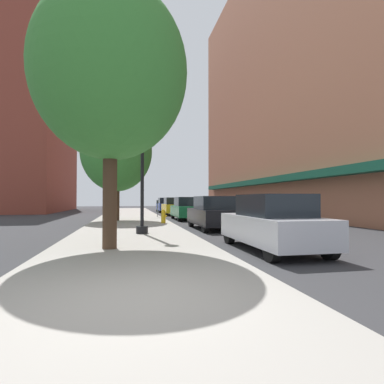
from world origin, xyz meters
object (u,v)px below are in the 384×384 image
object	(u,v)px
tree_mid	(117,151)
car_blue	(166,205)
lamppost	(142,158)
fire_hydrant	(163,216)
tree_near	(111,73)
car_yellow	(173,206)
car_silver	(272,223)
car_black	(213,213)
car_green	(187,209)
parking_meter_near	(157,206)

from	to	relation	value
tree_mid	car_blue	world-z (taller)	tree_mid
lamppost	fire_hydrant	xyz separation A→B (m)	(1.45, 5.25, -2.68)
lamppost	tree_near	bearing A→B (deg)	-106.11
car_yellow	fire_hydrant	bearing A→B (deg)	-103.12
car_silver	car_yellow	distance (m)	20.66
lamppost	tree_mid	world-z (taller)	tree_mid
fire_hydrant	car_black	bearing A→B (deg)	-54.09
fire_hydrant	car_green	bearing A→B (deg)	62.96
car_silver	car_yellow	size ratio (longest dim) A/B	1.00
tree_mid	car_yellow	bearing A→B (deg)	59.58
fire_hydrant	car_green	world-z (taller)	car_green
car_blue	tree_mid	bearing A→B (deg)	-108.67
car_green	car_blue	world-z (taller)	same
fire_hydrant	tree_mid	xyz separation A→B (m)	(-2.77, 2.72, 4.12)
lamppost	car_black	distance (m)	4.89
lamppost	car_green	bearing A→B (deg)	69.14
car_green	car_silver	bearing A→B (deg)	-90.32
tree_near	car_silver	bearing A→B (deg)	-7.42
lamppost	car_green	xyz separation A→B (m)	(3.61, 9.47, -2.39)
lamppost	car_black	xyz separation A→B (m)	(3.61, 2.27, -2.39)
fire_hydrant	parking_meter_near	world-z (taller)	parking_meter_near
car_yellow	car_blue	bearing A→B (deg)	87.86
car_black	car_yellow	size ratio (longest dim) A/B	1.00
car_green	parking_meter_near	bearing A→B (deg)	136.59
car_blue	parking_meter_near	bearing A→B (deg)	-99.80
car_black	car_green	size ratio (longest dim) A/B	1.00
car_silver	car_green	distance (m)	13.77
tree_near	car_black	bearing A→B (deg)	51.91
tree_mid	car_yellow	size ratio (longest dim) A/B	1.67
fire_hydrant	car_silver	world-z (taller)	car_silver
lamppost	car_blue	distance (m)	22.85
tree_mid	car_yellow	xyz separation A→B (m)	(4.92, 8.39, -3.83)
parking_meter_near	car_silver	xyz separation A→B (m)	(1.95, -15.59, -0.14)
car_yellow	parking_meter_near	bearing A→B (deg)	-113.21
parking_meter_near	car_green	world-z (taller)	car_green
car_silver	car_yellow	world-z (taller)	same
car_black	parking_meter_near	bearing A→B (deg)	103.47
car_black	tree_near	bearing A→B (deg)	-126.82
car_green	car_blue	distance (m)	12.97
parking_meter_near	car_blue	xyz separation A→B (m)	(1.95, 11.15, -0.14)
tree_near	car_blue	world-z (taller)	tree_near
parking_meter_near	tree_near	xyz separation A→B (m)	(-2.72, -14.99, 4.20)
fire_hydrant	parking_meter_near	distance (m)	6.07
tree_near	car_silver	distance (m)	6.41
car_black	fire_hydrant	bearing A→B (deg)	127.18
parking_meter_near	car_green	xyz separation A→B (m)	(1.95, -1.82, -0.14)
lamppost	car_blue	world-z (taller)	lamppost
car_yellow	lamppost	bearing A→B (deg)	-104.58
tree_near	car_yellow	world-z (taller)	tree_near
fire_hydrant	car_green	xyz separation A→B (m)	(2.16, 4.22, 0.29)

